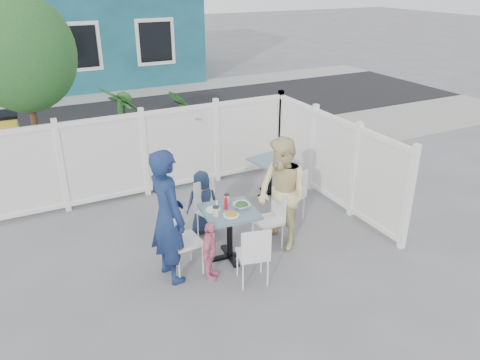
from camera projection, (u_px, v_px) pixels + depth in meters
name	position (u px, v px, depth m)	size (l,w,h in m)	color
ground	(189.00, 258.00, 6.90)	(80.00, 80.00, 0.00)	slate
near_sidewalk	(124.00, 169.00, 9.99)	(24.00, 2.60, 0.01)	gray
street	(91.00, 124.00, 13.00)	(24.00, 5.00, 0.01)	black
far_sidewalk	(73.00, 99.00, 15.52)	(24.00, 1.60, 0.01)	gray
fence_back	(145.00, 155.00, 8.57)	(5.86, 0.08, 1.60)	white
fence_right	(333.00, 161.00, 8.31)	(0.08, 3.66, 1.60)	white
tree	(22.00, 55.00, 7.86)	(1.80, 1.62, 3.59)	#382316
utility_cabinet	(2.00, 153.00, 8.94)	(0.75, 0.54, 1.40)	gold
potted_shrub_a	(127.00, 136.00, 9.01)	(1.08, 1.08, 1.94)	#184821
potted_shrub_b	(203.00, 132.00, 9.63)	(1.53, 1.32, 1.69)	#184821
main_table	(230.00, 221.00, 6.68)	(0.81, 0.81, 0.78)	#415874
spare_table	(270.00, 167.00, 8.69)	(0.76, 0.76, 0.70)	#415874
chair_left	(178.00, 237.00, 6.35)	(0.47, 0.48, 0.99)	white
chair_right	(272.00, 215.00, 7.05)	(0.40, 0.41, 0.88)	white
chair_back	(210.00, 205.00, 7.30)	(0.54, 0.53, 0.93)	white
chair_near	(254.00, 252.00, 6.13)	(0.47, 0.46, 0.87)	white
chair_spare	(294.00, 193.00, 7.70)	(0.53, 0.52, 0.92)	white
man	(168.00, 216.00, 6.12)	(0.68, 0.45, 1.87)	navy
woman	(282.00, 194.00, 6.90)	(0.84, 0.65, 1.72)	gold
boy	(202.00, 202.00, 7.41)	(0.51, 0.33, 1.05)	#1C2C4A
toddler	(210.00, 251.00, 6.29)	(0.50, 0.21, 0.85)	pink
plate_main	(231.00, 215.00, 6.47)	(0.22, 0.22, 0.01)	white
plate_side	(213.00, 210.00, 6.61)	(0.21, 0.21, 0.01)	white
salad_bowl	(242.00, 206.00, 6.68)	(0.24, 0.24, 0.06)	white
coffee_cup_a	(216.00, 212.00, 6.44)	(0.08, 0.08, 0.13)	beige
coffee_cup_b	(227.00, 199.00, 6.81)	(0.08, 0.08, 0.12)	beige
ketchup_bottle	(226.00, 204.00, 6.61)	(0.05, 0.05, 0.17)	red
salt_shaker	(217.00, 203.00, 6.73)	(0.03, 0.03, 0.08)	white
pepper_shaker	(217.00, 202.00, 6.77)	(0.03, 0.03, 0.07)	black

